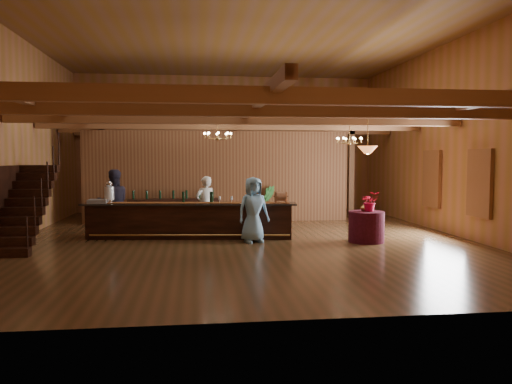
{
  "coord_description": "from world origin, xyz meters",
  "views": [
    {
      "loc": [
        -1.28,
        -13.52,
        2.21
      ],
      "look_at": [
        0.45,
        0.62,
        1.22
      ],
      "focal_mm": 35.0,
      "sensor_mm": 36.0,
      "label": 1
    }
  ],
  "objects": [
    {
      "name": "pendant_lamp",
      "position": [
        3.15,
        -1.07,
        2.4
      ],
      "size": [
        0.52,
        0.52,
        0.9
      ],
      "color": "tan",
      "rests_on": "beam_grid"
    },
    {
      "name": "glass_rack_tray",
      "position": [
        -3.9,
        0.38,
        1.02
      ],
      "size": [
        0.5,
        0.5,
        0.1
      ],
      "primitive_type": "cube",
      "color": "gray",
      "rests_on": "tasting_bar"
    },
    {
      "name": "chandelier_right",
      "position": [
        3.46,
        1.46,
        2.74
      ],
      "size": [
        0.8,
        0.8,
        0.62
      ],
      "color": "tan",
      "rests_on": "beam_grid"
    },
    {
      "name": "wall_back",
      "position": [
        0.0,
        7.0,
        2.75
      ],
      "size": [
        12.0,
        0.1,
        5.5
      ],
      "primitive_type": "cube",
      "color": "#AA6844",
      "rests_on": "floor"
    },
    {
      "name": "tasting_bar",
      "position": [
        -1.44,
        0.13,
        0.49
      ],
      "size": [
        5.85,
        1.43,
        0.98
      ],
      "rotation": [
        0.0,
        0.0,
        -0.12
      ],
      "color": "#33160D",
      "rests_on": "floor"
    },
    {
      "name": "bar_bottle_0",
      "position": [
        -1.6,
        0.26,
        1.12
      ],
      "size": [
        0.07,
        0.07,
        0.3
      ],
      "primitive_type": "cylinder",
      "color": "black",
      "rests_on": "tasting_bar"
    },
    {
      "name": "table_flowers",
      "position": [
        3.25,
        -1.04,
        1.06
      ],
      "size": [
        0.5,
        0.44,
        0.52
      ],
      "primitive_type": "imported",
      "rotation": [
        0.0,
        0.0,
        -0.08
      ],
      "color": "red",
      "rests_on": "round_table"
    },
    {
      "name": "bartender",
      "position": [
        -0.99,
        0.86,
        0.83
      ],
      "size": [
        0.72,
        0.62,
        1.67
      ],
      "primitive_type": "imported",
      "rotation": [
        0.0,
        0.0,
        3.58
      ],
      "color": "white",
      "rests_on": "floor"
    },
    {
      "name": "window_right_back",
      "position": [
        5.95,
        1.0,
        1.55
      ],
      "size": [
        0.12,
        1.05,
        1.75
      ],
      "primitive_type": "cube",
      "color": "white",
      "rests_on": "wall_right"
    },
    {
      "name": "bar_bottle_1",
      "position": [
        -0.85,
        0.17,
        1.12
      ],
      "size": [
        0.07,
        0.07,
        0.3
      ],
      "primitive_type": "cylinder",
      "color": "black",
      "rests_on": "tasting_bar"
    },
    {
      "name": "beam_grid",
      "position": [
        0.0,
        0.51,
        3.24
      ],
      "size": [
        11.9,
        13.9,
        0.39
      ],
      "color": "brown",
      "rests_on": "wall_left"
    },
    {
      "name": "bar_bottle_2",
      "position": [
        -0.82,
        0.16,
        1.12
      ],
      "size": [
        0.07,
        0.07,
        0.3
      ],
      "primitive_type": "cylinder",
      "color": "black",
      "rests_on": "tasting_bar"
    },
    {
      "name": "floor_plant",
      "position": [
        1.12,
        3.33,
        0.62
      ],
      "size": [
        0.78,
        0.68,
        1.25
      ],
      "primitive_type": "imported",
      "rotation": [
        0.0,
        0.0,
        0.2
      ],
      "color": "#296428",
      "rests_on": "floor"
    },
    {
      "name": "support_posts",
      "position": [
        0.0,
        -0.5,
        1.6
      ],
      "size": [
        9.2,
        10.2,
        3.2
      ],
      "color": "brown",
      "rests_on": "floor"
    },
    {
      "name": "backbar_shelf",
      "position": [
        -2.0,
        3.12,
        0.42
      ],
      "size": [
        3.02,
        0.82,
        0.84
      ],
      "primitive_type": "cube",
      "rotation": [
        0.0,
        0.0,
        0.12
      ],
      "color": "#33160D",
      "rests_on": "floor"
    },
    {
      "name": "floor",
      "position": [
        0.0,
        0.0,
        0.0
      ],
      "size": [
        14.0,
        14.0,
        0.0
      ],
      "primitive_type": "plane",
      "color": "#54341D",
      "rests_on": "ground"
    },
    {
      "name": "beverage_dispenser",
      "position": [
        -3.61,
        0.44,
        1.26
      ],
      "size": [
        0.26,
        0.26,
        0.6
      ],
      "color": "silver",
      "rests_on": "tasting_bar"
    },
    {
      "name": "guest",
      "position": [
        0.22,
        -0.74,
        0.85
      ],
      "size": [
        0.95,
        0.76,
        1.7
      ],
      "primitive_type": "imported",
      "rotation": [
        0.0,
        0.0,
        0.29
      ],
      "color": "#74A7C8",
      "rests_on": "floor"
    },
    {
      "name": "staff_second",
      "position": [
        -3.58,
        0.9,
        0.93
      ],
      "size": [
        1.08,
        0.95,
        1.87
      ],
      "primitive_type": "imported",
      "rotation": [
        0.0,
        0.0,
        3.45
      ],
      "color": "#272537",
      "rests_on": "floor"
    },
    {
      "name": "partition_wall",
      "position": [
        -0.5,
        3.5,
        1.55
      ],
      "size": [
        9.0,
        0.18,
        3.1
      ],
      "primitive_type": "cube",
      "color": "brown",
      "rests_on": "floor"
    },
    {
      "name": "ceiling",
      "position": [
        0.0,
        0.0,
        5.5
      ],
      "size": [
        14.0,
        14.0,
        0.0
      ],
      "primitive_type": "plane",
      "rotation": [
        3.14,
        0.0,
        0.0
      ],
      "color": "brown",
      "rests_on": "wall_back"
    },
    {
      "name": "staircase",
      "position": [
        -5.45,
        -0.74,
        1.0
      ],
      "size": [
        1.0,
        2.8,
        2.0
      ],
      "color": "#33160D",
      "rests_on": "floor"
    },
    {
      "name": "chandelier_left",
      "position": [
        -0.62,
        1.02,
        2.84
      ],
      "size": [
        0.8,
        0.8,
        0.51
      ],
      "color": "tan",
      "rests_on": "beam_grid"
    },
    {
      "name": "wall_right",
      "position": [
        6.0,
        0.0,
        2.75
      ],
      "size": [
        0.1,
        14.0,
        5.5
      ],
      "primitive_type": "cube",
      "color": "#AA6844",
      "rests_on": "floor"
    },
    {
      "name": "backroom_boxes",
      "position": [
        -0.29,
        5.5,
        0.53
      ],
      "size": [
        4.1,
        0.6,
        1.1
      ],
      "color": "#33160D",
      "rests_on": "floor"
    },
    {
      "name": "wall_front",
      "position": [
        0.0,
        -7.0,
        2.75
      ],
      "size": [
        12.0,
        0.1,
        5.5
      ],
      "primitive_type": "cube",
      "color": "#AA6844",
      "rests_on": "floor"
    },
    {
      "name": "wall_left",
      "position": [
        -6.0,
        0.0,
        2.75
      ],
      "size": [
        0.1,
        14.0,
        5.5
      ],
      "primitive_type": "cube",
      "color": "#AA6844",
      "rests_on": "floor"
    },
    {
      "name": "window_right_front",
      "position": [
        5.95,
        -1.6,
        1.55
      ],
      "size": [
        0.12,
        1.05,
        1.75
      ],
      "primitive_type": "cube",
      "color": "white",
      "rests_on": "wall_right"
    },
    {
      "name": "raffle_drum",
      "position": [
        1.03,
        -0.22,
        1.14
      ],
      "size": [
        0.34,
        0.24,
        0.3
      ],
      "color": "brown",
      "rests_on": "tasting_bar"
    },
    {
      "name": "table_vase",
      "position": [
        3.12,
        -0.95,
        0.96
      ],
      "size": [
        0.19,
        0.19,
        0.31
      ],
      "primitive_type": "imported",
      "rotation": [
        0.0,
        0.0,
        -0.26
      ],
      "color": "tan",
      "rests_on": "round_table"
    },
    {
      "name": "round_table",
      "position": [
        3.15,
        -1.07,
        0.4
      ],
      "size": [
        0.93,
        0.93,
        0.8
      ],
      "primitive_type": "cylinder",
      "color": "#480C20",
      "rests_on": "floor"
    }
  ]
}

